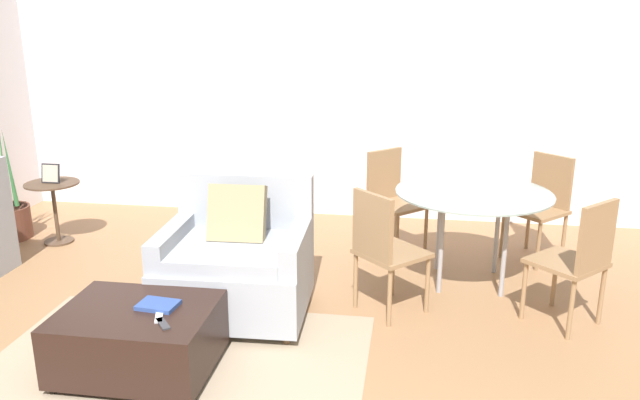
{
  "coord_description": "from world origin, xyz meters",
  "views": [
    {
      "loc": [
        1.11,
        -2.27,
        2.03
      ],
      "look_at": [
        0.45,
        2.01,
        0.75
      ],
      "focal_mm": 35.0,
      "sensor_mm": 36.0,
      "label": 1
    }
  ],
  "objects_px": {
    "ottoman": "(138,337)",
    "tv_remote_secondary": "(159,317)",
    "book_stack": "(158,305)",
    "potted_plant": "(6,216)",
    "tv_remote_primary": "(163,324)",
    "dining_chair_near_left": "(383,245)",
    "dining_chair_far_right": "(543,200)",
    "armchair": "(237,264)",
    "dining_chair_near_right": "(579,255)",
    "dining_table": "(473,201)",
    "picture_frame": "(51,173)",
    "dining_chair_far_left": "(391,194)",
    "side_table": "(54,200)"
  },
  "relations": [
    {
      "from": "picture_frame",
      "to": "dining_chair_near_right",
      "type": "xyz_separation_m",
      "value": [
        4.36,
        -0.99,
        -0.14
      ]
    },
    {
      "from": "picture_frame",
      "to": "dining_chair_near_left",
      "type": "relative_size",
      "value": 0.2
    },
    {
      "from": "ottoman",
      "to": "dining_table",
      "type": "distance_m",
      "value": 2.62
    },
    {
      "from": "armchair",
      "to": "dining_chair_near_right",
      "type": "bearing_deg",
      "value": 3.56
    },
    {
      "from": "armchair",
      "to": "tv_remote_primary",
      "type": "xyz_separation_m",
      "value": [
        -0.14,
        -0.98,
        0.04
      ]
    },
    {
      "from": "tv_remote_secondary",
      "to": "side_table",
      "type": "xyz_separation_m",
      "value": [
        -1.87,
        2.04,
        0.0
      ]
    },
    {
      "from": "ottoman",
      "to": "dining_chair_far_right",
      "type": "relative_size",
      "value": 0.98
    },
    {
      "from": "armchair",
      "to": "dining_table",
      "type": "distance_m",
      "value": 1.86
    },
    {
      "from": "tv_remote_secondary",
      "to": "side_table",
      "type": "relative_size",
      "value": 0.25
    },
    {
      "from": "picture_frame",
      "to": "dining_table",
      "type": "relative_size",
      "value": 0.15
    },
    {
      "from": "potted_plant",
      "to": "dining_chair_near_left",
      "type": "bearing_deg",
      "value": -16.05
    },
    {
      "from": "dining_chair_near_right",
      "to": "picture_frame",
      "type": "bearing_deg",
      "value": 167.15
    },
    {
      "from": "ottoman",
      "to": "dining_chair_far_right",
      "type": "height_order",
      "value": "dining_chair_far_right"
    },
    {
      "from": "tv_remote_secondary",
      "to": "potted_plant",
      "type": "height_order",
      "value": "potted_plant"
    },
    {
      "from": "ottoman",
      "to": "tv_remote_secondary",
      "type": "relative_size",
      "value": 6.1
    },
    {
      "from": "tv_remote_primary",
      "to": "dining_chair_far_left",
      "type": "relative_size",
      "value": 0.16
    },
    {
      "from": "armchair",
      "to": "tv_remote_primary",
      "type": "height_order",
      "value": "armchair"
    },
    {
      "from": "tv_remote_primary",
      "to": "dining_chair_near_left",
      "type": "relative_size",
      "value": 0.16
    },
    {
      "from": "dining_chair_near_left",
      "to": "side_table",
      "type": "bearing_deg",
      "value": 162.03
    },
    {
      "from": "ottoman",
      "to": "dining_table",
      "type": "bearing_deg",
      "value": 38.66
    },
    {
      "from": "potted_plant",
      "to": "picture_frame",
      "type": "relative_size",
      "value": 6.15
    },
    {
      "from": "ottoman",
      "to": "dining_chair_near_left",
      "type": "relative_size",
      "value": 0.98
    },
    {
      "from": "ottoman",
      "to": "tv_remote_secondary",
      "type": "distance_m",
      "value": 0.27
    },
    {
      "from": "potted_plant",
      "to": "dining_chair_near_right",
      "type": "height_order",
      "value": "potted_plant"
    },
    {
      "from": "dining_table",
      "to": "dining_chair_far_left",
      "type": "height_order",
      "value": "dining_chair_far_left"
    },
    {
      "from": "dining_table",
      "to": "dining_chair_near_left",
      "type": "xyz_separation_m",
      "value": [
        -0.65,
        -0.65,
        -0.15
      ]
    },
    {
      "from": "book_stack",
      "to": "dining_chair_near_left",
      "type": "xyz_separation_m",
      "value": [
        1.26,
        0.92,
        0.11
      ]
    },
    {
      "from": "armchair",
      "to": "dining_chair_near_right",
      "type": "height_order",
      "value": "armchair"
    },
    {
      "from": "dining_chair_near_right",
      "to": "side_table",
      "type": "bearing_deg",
      "value": 167.15
    },
    {
      "from": "tv_remote_secondary",
      "to": "dining_chair_near_right",
      "type": "relative_size",
      "value": 0.16
    },
    {
      "from": "potted_plant",
      "to": "tv_remote_primary",
      "type": "bearing_deg",
      "value": -41.29
    },
    {
      "from": "dining_table",
      "to": "dining_chair_near_left",
      "type": "height_order",
      "value": "dining_chair_near_left"
    },
    {
      "from": "tv_remote_secondary",
      "to": "ottoman",
      "type": "bearing_deg",
      "value": 155.68
    },
    {
      "from": "dining_chair_far_right",
      "to": "ottoman",
      "type": "bearing_deg",
      "value": -139.69
    },
    {
      "from": "armchair",
      "to": "dining_chair_near_left",
      "type": "relative_size",
      "value": 1.13
    },
    {
      "from": "tv_remote_secondary",
      "to": "dining_table",
      "type": "distance_m",
      "value": 2.52
    },
    {
      "from": "tv_remote_primary",
      "to": "tv_remote_secondary",
      "type": "bearing_deg",
      "value": 126.32
    },
    {
      "from": "armchair",
      "to": "dining_chair_far_right",
      "type": "relative_size",
      "value": 1.13
    },
    {
      "from": "dining_chair_near_left",
      "to": "picture_frame",
      "type": "bearing_deg",
      "value": 162.03
    },
    {
      "from": "dining_table",
      "to": "dining_chair_far_left",
      "type": "xyz_separation_m",
      "value": [
        -0.65,
        0.65,
        -0.15
      ]
    },
    {
      "from": "ottoman",
      "to": "dining_chair_far_left",
      "type": "height_order",
      "value": "dining_chair_far_left"
    },
    {
      "from": "potted_plant",
      "to": "dining_chair_far_left",
      "type": "xyz_separation_m",
      "value": [
        3.6,
        0.26,
        0.3
      ]
    },
    {
      "from": "ottoman",
      "to": "dining_chair_near_right",
      "type": "relative_size",
      "value": 0.98
    },
    {
      "from": "armchair",
      "to": "side_table",
      "type": "distance_m",
      "value": 2.35
    },
    {
      "from": "potted_plant",
      "to": "dining_chair_far_right",
      "type": "xyz_separation_m",
      "value": [
        4.89,
        0.26,
        0.3
      ]
    },
    {
      "from": "dining_chair_near_left",
      "to": "dining_chair_far_right",
      "type": "distance_m",
      "value": 1.83
    },
    {
      "from": "tv_remote_primary",
      "to": "dining_chair_near_right",
      "type": "relative_size",
      "value": 0.16
    },
    {
      "from": "armchair",
      "to": "book_stack",
      "type": "distance_m",
      "value": 0.82
    },
    {
      "from": "tv_remote_secondary",
      "to": "dining_chair_far_right",
      "type": "xyz_separation_m",
      "value": [
        2.49,
        2.34,
        0.11
      ]
    },
    {
      "from": "book_stack",
      "to": "tv_remote_secondary",
      "type": "height_order",
      "value": "book_stack"
    }
  ]
}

